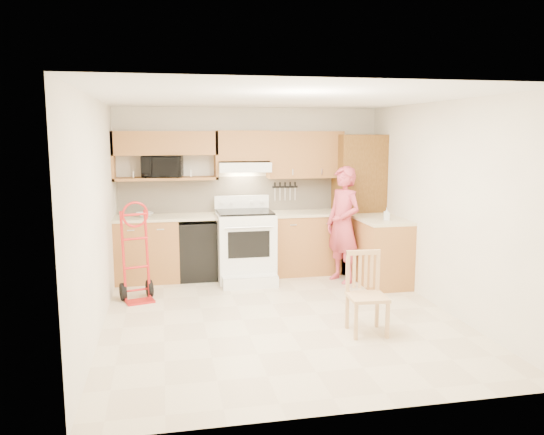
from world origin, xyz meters
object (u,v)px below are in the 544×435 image
object	(u,v)px
person	(343,225)
dining_chair	(367,294)
microwave	(163,166)
range	(246,240)
hand_truck	(137,257)

from	to	relation	value
person	dining_chair	bearing A→B (deg)	-34.45
microwave	range	xyz separation A→B (m)	(1.15, -0.41, -1.05)
microwave	dining_chair	distance (m)	3.67
microwave	dining_chair	bearing A→B (deg)	-45.59
range	hand_truck	xyz separation A→B (m)	(-1.50, -0.69, -0.02)
range	person	xyz separation A→B (m)	(1.36, -0.32, 0.23)
range	hand_truck	world-z (taller)	range
range	person	size ratio (longest dim) A/B	0.72
microwave	range	size ratio (longest dim) A/B	0.47
microwave	hand_truck	xyz separation A→B (m)	(-0.35, -1.10, -1.07)
microwave	hand_truck	distance (m)	1.58
hand_truck	range	bearing A→B (deg)	9.33
person	dining_chair	xyz separation A→B (m)	(-0.42, -2.03, -0.40)
microwave	person	world-z (taller)	microwave
dining_chair	microwave	bearing A→B (deg)	130.74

